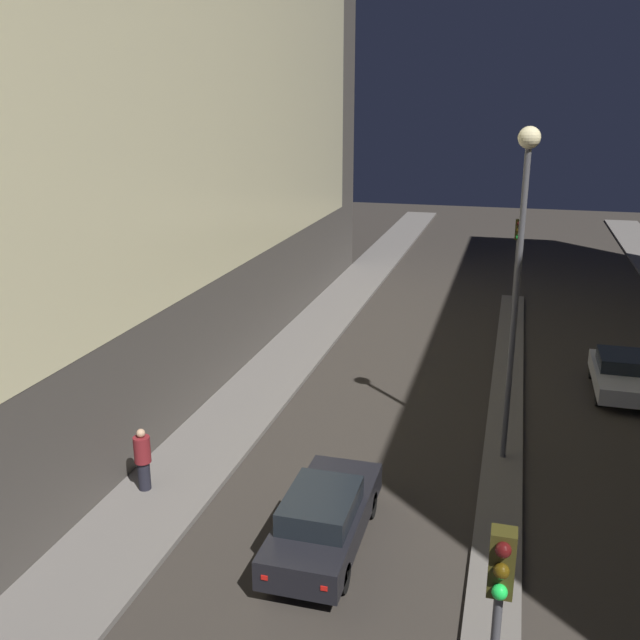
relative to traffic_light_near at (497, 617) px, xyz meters
The scene contains 8 objects.
building_left 21.67m from the traffic_light_near, 129.43° to the left, with size 6.01×37.46×23.88m.
median_strip 13.86m from the traffic_light_near, 90.00° to the left, with size 1.10×31.45×0.13m.
traffic_light_near is the anchor object (origin of this frame).
traffic_light_mid 24.74m from the traffic_light_near, 90.00° to the left, with size 0.32×0.42×4.64m.
street_lamp 11.44m from the traffic_light_near, 90.00° to the left, with size 0.56×0.56×9.07m.
car_left_lane 7.43m from the traffic_light_near, 123.66° to the left, with size 1.76×4.70×1.52m.
car_right_lane 17.82m from the traffic_light_near, 77.45° to the left, with size 1.89×4.09×1.35m.
pedestrian_on_left_sidewalk 11.46m from the traffic_light_near, 142.84° to the left, with size 0.43×0.43×1.70m.
Camera 1 is at (-0.17, -4.54, 9.78)m, focal length 40.00 mm.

